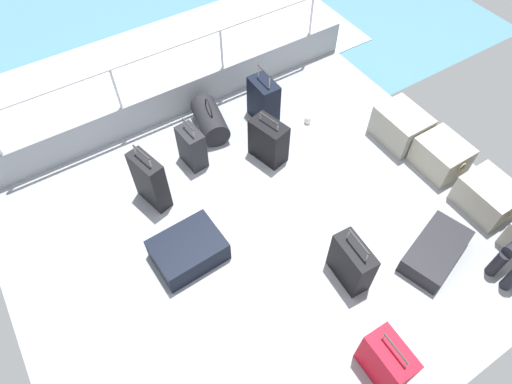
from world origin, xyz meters
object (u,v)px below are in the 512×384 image
object	(u,v)px
suitcase_0	(263,100)
paper_cup	(308,120)
suitcase_7	(351,263)
cargo_crate_1	(441,155)
cargo_crate_2	(488,196)
duffel_bag	(210,120)
cargo_crate_0	(401,126)
suitcase_3	(150,181)
suitcase_2	(436,251)
suitcase_1	(268,141)
suitcase_5	(386,361)
suitcase_4	(192,147)
suitcase_6	(188,250)

from	to	relation	value
suitcase_0	paper_cup	world-z (taller)	suitcase_0
suitcase_0	suitcase_7	distance (m)	2.41
cargo_crate_1	cargo_crate_2	size ratio (longest dim) A/B	0.95
cargo_crate_2	duffel_bag	world-z (taller)	duffel_bag
cargo_crate_0	duffel_bag	size ratio (longest dim) A/B	0.94
suitcase_3	paper_cup	distance (m)	2.20
suitcase_2	suitcase_7	world-z (taller)	suitcase_7
suitcase_1	suitcase_5	world-z (taller)	suitcase_1
suitcase_2	suitcase_4	world-z (taller)	suitcase_4
cargo_crate_0	suitcase_7	xyz separation A→B (m)	(1.14, -1.74, 0.06)
cargo_crate_0	suitcase_6	distance (m)	2.98
suitcase_4	suitcase_3	bearing A→B (deg)	-67.46
cargo_crate_2	suitcase_6	size ratio (longest dim) A/B	0.87
cargo_crate_1	suitcase_3	distance (m)	3.34
cargo_crate_2	suitcase_0	size ratio (longest dim) A/B	0.81
cargo_crate_1	paper_cup	xyz separation A→B (m)	(-1.42, -0.87, -0.14)
suitcase_5	duffel_bag	distance (m)	3.40
cargo_crate_1	suitcase_1	world-z (taller)	suitcase_1
cargo_crate_2	suitcase_7	distance (m)	1.82
suitcase_1	suitcase_7	size ratio (longest dim) A/B	0.95
cargo_crate_2	suitcase_0	distance (m)	2.81
cargo_crate_2	suitcase_2	xyz separation A→B (m)	(0.17, -0.93, -0.08)
suitcase_3	suitcase_7	distance (m)	2.26
cargo_crate_0	suitcase_4	bearing A→B (deg)	-113.70
cargo_crate_0	cargo_crate_1	xyz separation A→B (m)	(0.59, 0.08, -0.02)
suitcase_7	duffel_bag	size ratio (longest dim) A/B	0.99
cargo_crate_1	suitcase_4	world-z (taller)	suitcase_4
cargo_crate_2	suitcase_1	bearing A→B (deg)	-139.76
suitcase_5	suitcase_7	xyz separation A→B (m)	(-0.86, 0.34, 0.01)
suitcase_5	suitcase_0	bearing A→B (deg)	164.99
suitcase_5	suitcase_6	size ratio (longest dim) A/B	0.83
cargo_crate_1	suitcase_2	world-z (taller)	cargo_crate_1
suitcase_6	cargo_crate_0	bearing A→B (deg)	91.96
suitcase_5	paper_cup	world-z (taller)	suitcase_5
suitcase_0	suitcase_1	bearing A→B (deg)	-27.98
paper_cup	suitcase_5	bearing A→B (deg)	-24.58
suitcase_7	cargo_crate_1	bearing A→B (deg)	106.66
paper_cup	cargo_crate_0	bearing A→B (deg)	43.42
suitcase_2	suitcase_5	distance (m)	1.35
suitcase_0	suitcase_4	distance (m)	1.14
cargo_crate_1	suitcase_5	xyz separation A→B (m)	(1.41, -2.16, 0.06)
cargo_crate_0	cargo_crate_1	world-z (taller)	cargo_crate_0
suitcase_0	suitcase_5	size ratio (longest dim) A/B	1.28
suitcase_6	duffel_bag	bearing A→B (deg)	144.20
cargo_crate_0	cargo_crate_2	distance (m)	1.28
suitcase_2	suitcase_5	bearing A→B (deg)	-65.55
duffel_bag	paper_cup	size ratio (longest dim) A/B	6.82
suitcase_7	paper_cup	bearing A→B (deg)	154.08
cargo_crate_2	suitcase_4	distance (m)	3.34
suitcase_2	cargo_crate_1	bearing A→B (deg)	132.35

